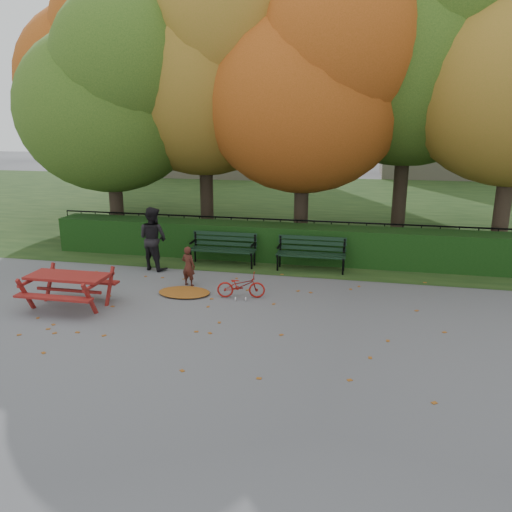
% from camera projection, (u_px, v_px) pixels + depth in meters
% --- Properties ---
extents(ground, '(90.00, 90.00, 0.00)m').
position_uv_depth(ground, '(236.00, 319.00, 9.99)').
color(ground, slate).
rests_on(ground, ground).
extents(grass_strip, '(90.00, 90.00, 0.00)m').
position_uv_depth(grass_strip, '(311.00, 205.00, 23.18)').
color(grass_strip, '#183213').
rests_on(grass_strip, ground).
extents(building_left, '(10.00, 7.00, 15.00)m').
position_uv_depth(building_left, '(202.00, 64.00, 34.31)').
color(building_left, tan).
rests_on(building_left, ground).
extents(building_right, '(9.00, 6.00, 12.00)m').
position_uv_depth(building_right, '(456.00, 85.00, 33.15)').
color(building_right, tan).
rests_on(building_right, ground).
extents(hedge, '(13.00, 0.90, 1.00)m').
position_uv_depth(hedge, '(275.00, 242.00, 14.10)').
color(hedge, black).
rests_on(hedge, ground).
extents(iron_fence, '(14.00, 0.04, 1.02)m').
position_uv_depth(iron_fence, '(280.00, 235.00, 14.84)').
color(iron_fence, black).
rests_on(iron_fence, ground).
extents(tree_a, '(5.88, 5.60, 7.48)m').
position_uv_depth(tree_a, '(114.00, 97.00, 15.09)').
color(tree_a, '#2E1F1B').
rests_on(tree_a, ground).
extents(tree_b, '(6.72, 6.40, 8.79)m').
position_uv_depth(tree_b, '(212.00, 67.00, 15.40)').
color(tree_b, '#2E1F1B').
rests_on(tree_b, ground).
extents(tree_c, '(6.30, 6.00, 8.00)m').
position_uv_depth(tree_c, '(315.00, 84.00, 14.15)').
color(tree_c, '#2E1F1B').
rests_on(tree_c, ground).
extents(tree_d, '(7.14, 6.80, 9.58)m').
position_uv_depth(tree_d, '(426.00, 43.00, 14.42)').
color(tree_d, '#2E1F1B').
rests_on(tree_d, ground).
extents(tree_f, '(6.93, 6.60, 9.19)m').
position_uv_depth(tree_f, '(111.00, 68.00, 18.62)').
color(tree_f, '#2E1F1B').
rests_on(tree_f, ground).
extents(bench_left, '(1.80, 0.57, 0.88)m').
position_uv_depth(bench_left, '(223.00, 246.00, 13.60)').
color(bench_left, black).
rests_on(bench_left, ground).
extents(bench_right, '(1.80, 0.57, 0.88)m').
position_uv_depth(bench_right, '(311.00, 251.00, 13.11)').
color(bench_right, black).
rests_on(bench_right, ground).
extents(picnic_table, '(1.68, 1.36, 0.81)m').
position_uv_depth(picnic_table, '(68.00, 282.00, 10.51)').
color(picnic_table, maroon).
rests_on(picnic_table, ground).
extents(leaf_pile, '(1.28, 0.94, 0.08)m').
position_uv_depth(leaf_pile, '(184.00, 292.00, 11.43)').
color(leaf_pile, brown).
rests_on(leaf_pile, ground).
extents(leaf_scatter, '(9.00, 5.70, 0.01)m').
position_uv_depth(leaf_scatter, '(240.00, 314.00, 10.27)').
color(leaf_scatter, brown).
rests_on(leaf_scatter, ground).
extents(child, '(0.40, 0.31, 0.97)m').
position_uv_depth(child, '(188.00, 266.00, 11.88)').
color(child, '#411C15').
rests_on(child, ground).
extents(adult, '(0.98, 0.86, 1.68)m').
position_uv_depth(adult, '(153.00, 238.00, 13.10)').
color(adult, black).
rests_on(adult, ground).
extents(bicycle, '(1.13, 0.56, 0.57)m').
position_uv_depth(bicycle, '(241.00, 286.00, 11.13)').
color(bicycle, '#9B140E').
rests_on(bicycle, ground).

